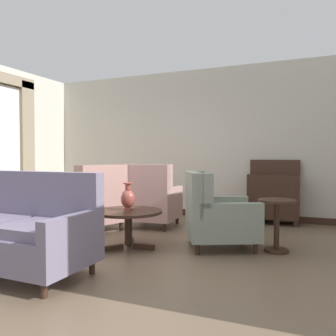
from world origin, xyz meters
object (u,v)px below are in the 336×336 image
Objects in this scene: porcelain_vase at (128,198)px; coffee_table at (128,217)px; side_table at (277,221)px; settee at (19,232)px; armchair_far_left at (216,216)px; armchair_foreground_right at (152,201)px; armchair_beside_settee at (93,203)px; sideboard at (273,196)px.

coffee_table is at bearing -46.36° from porcelain_vase.
porcelain_vase is at bearing -163.42° from side_table.
settee reaches higher than armchair_far_left.
armchair_far_left is (1.33, -0.84, -0.03)m from armchair_foreground_right.
armchair_foreground_right reaches higher than porcelain_vase.
armchair_foreground_right is 1.62× the size of side_table.
armchair_foreground_right is at bearing 160.36° from side_table.
porcelain_vase is 0.54× the size of side_table.
armchair_beside_settee is (-1.03, 0.69, -0.21)m from porcelain_vase.
coffee_table is 0.25m from porcelain_vase.
sideboard is (2.62, 1.72, 0.06)m from armchair_beside_settee.
sideboard reaches higher than armchair_foreground_right.
sideboard reaches higher than coffee_table.
side_table is at bearing -108.42° from armchair_far_left.
armchair_foreground_right is 2.17m from sideboard.
sideboard is at bearing 97.25° from side_table.
armchair_foreground_right is at bearing 101.75° from porcelain_vase.
armchair_foreground_right is at bearing 31.92° from armchair_far_left.
armchair_far_left is at bearing 143.63° from armchair_foreground_right.
porcelain_vase is 0.31× the size of armchair_beside_settee.
armchair_beside_settee is (-0.76, -0.60, -0.01)m from armchair_foreground_right.
coffee_table is 1.28m from armchair_beside_settee.
armchair_foreground_right is at bearing -148.80° from sideboard.
settee is 1.52× the size of armchair_foreground_right.
armchair_foreground_right reaches higher than side_table.
armchair_far_left is at bearing -172.69° from side_table.
settee is (-0.57, -1.27, 0.01)m from coffee_table.
settee is at bearing 111.51° from armchair_far_left.
armchair_far_left is 2.04m from sideboard.
armchair_far_left is at bearing -104.84° from sideboard.
coffee_table is at bearing 78.25° from armchair_beside_settee.
armchair_far_left is at bearing 47.83° from settee.
side_table is at bearing 38.40° from settee.
armchair_far_left is (1.07, 0.45, -0.23)m from porcelain_vase.
side_table is at bearing 156.33° from armchair_foreground_right.
settee is 2.60m from armchair_foreground_right.
armchair_foreground_right is (0.28, 2.59, 0.03)m from settee.
armchair_beside_settee reaches higher than armchair_far_left.
settee is at bearing -114.15° from coffee_table.
armchair_beside_settee is 1.75× the size of side_table.
coffee_table is at bearing 98.52° from armchair_foreground_right.
armchair_foreground_right is (-0.27, 1.29, -0.20)m from porcelain_vase.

